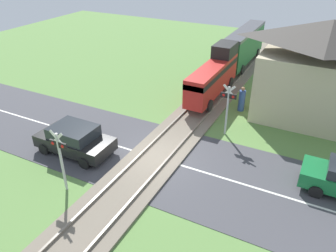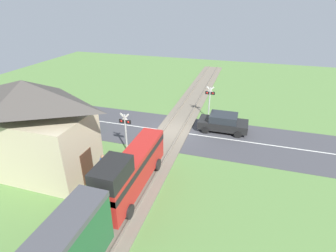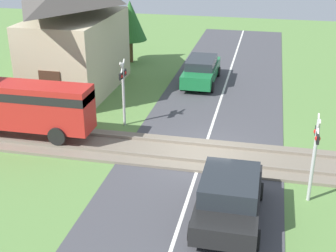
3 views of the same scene
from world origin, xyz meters
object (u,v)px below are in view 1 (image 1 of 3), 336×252
crossing_signal_east_approach (228,103)px  station_building (321,75)px  car_near_crossing (75,139)px  crossing_signal_west_approach (60,153)px  train (232,56)px  pedestrian_by_station (242,100)px

crossing_signal_east_approach → station_building: 5.88m
car_near_crossing → station_building: bearing=41.3°
crossing_signal_east_approach → crossing_signal_west_approach: bearing=-121.1°
train → crossing_signal_west_approach: (-2.41, -16.49, 0.10)m
train → pedestrian_by_station: bearing=-65.3°
car_near_crossing → station_building: 14.38m
train → pedestrian_by_station: (2.37, -5.14, -1.11)m
crossing_signal_west_approach → pedestrian_by_station: bearing=67.2°
train → car_near_crossing: bearing=-106.2°
car_near_crossing → pedestrian_by_station: 10.88m
car_near_crossing → crossing_signal_west_approach: crossing_signal_west_approach is taller
crossing_signal_west_approach → station_building: bearing=52.8°
train → pedestrian_by_station: 5.77m
station_building → pedestrian_by_station: (-4.27, -0.57, -2.26)m
train → crossing_signal_west_approach: train is taller
crossing_signal_east_approach → car_near_crossing: bearing=-139.9°
car_near_crossing → station_building: station_building is taller
station_building → car_near_crossing: bearing=-138.7°
train → station_building: 8.14m
car_near_crossing → station_building: size_ratio=0.55×
car_near_crossing → pedestrian_by_station: (6.41, 8.80, -0.04)m
car_near_crossing → crossing_signal_west_approach: (1.64, -2.55, 1.17)m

